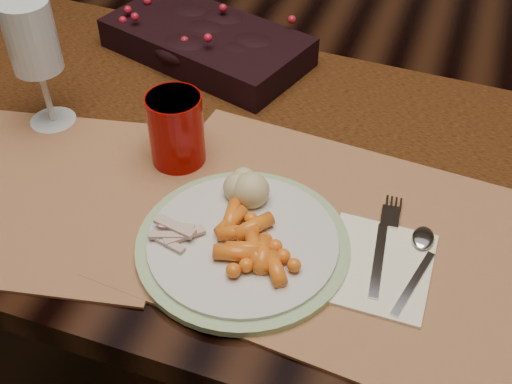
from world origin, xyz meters
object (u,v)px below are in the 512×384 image
(baby_carrots, at_px, (255,243))
(napkin, at_px, (377,266))
(placemat_main, at_px, (327,236))
(mashed_potatoes, at_px, (240,182))
(dining_table, at_px, (307,261))
(red_cup, at_px, (176,129))
(dinner_plate, at_px, (243,243))
(wine_glass, at_px, (39,66))
(turkey_shreds, at_px, (176,237))
(centerpiece, at_px, (206,38))

(baby_carrots, distance_m, napkin, 0.15)
(placemat_main, distance_m, mashed_potatoes, 0.13)
(mashed_potatoes, bearing_deg, napkin, -13.83)
(dining_table, relative_size, red_cup, 17.59)
(dinner_plate, distance_m, wine_glass, 0.39)
(turkey_shreds, relative_size, red_cup, 0.72)
(mashed_potatoes, height_order, turkey_shreds, mashed_potatoes)
(napkin, height_order, red_cup, red_cup)
(placemat_main, relative_size, dinner_plate, 1.89)
(baby_carrots, xyz_separation_m, mashed_potatoes, (-0.05, 0.08, 0.01))
(red_cup, distance_m, wine_glass, 0.22)
(dining_table, relative_size, wine_glass, 9.27)
(dining_table, relative_size, napkin, 12.74)
(red_cup, xyz_separation_m, wine_glass, (-0.22, 0.02, 0.04))
(baby_carrots, height_order, red_cup, red_cup)
(mashed_potatoes, bearing_deg, centerpiece, 119.02)
(placemat_main, bearing_deg, napkin, -19.81)
(placemat_main, bearing_deg, centerpiece, 136.34)
(centerpiece, height_order, baby_carrots, centerpiece)
(red_cup, bearing_deg, placemat_main, -17.53)
(dining_table, relative_size, baby_carrots, 16.12)
(mashed_potatoes, distance_m, red_cup, 0.13)
(dining_table, relative_size, turkey_shreds, 24.38)
(centerpiece, relative_size, turkey_shreds, 4.56)
(dining_table, distance_m, red_cup, 0.50)
(turkey_shreds, bearing_deg, placemat_main, 27.27)
(placemat_main, distance_m, wine_glass, 0.47)
(placemat_main, height_order, dinner_plate, dinner_plate)
(placemat_main, distance_m, baby_carrots, 0.10)
(dining_table, distance_m, mashed_potatoes, 0.49)
(dinner_plate, distance_m, baby_carrots, 0.03)
(dinner_plate, height_order, mashed_potatoes, mashed_potatoes)
(centerpiece, height_order, wine_glass, wine_glass)
(wine_glass, bearing_deg, centerpiece, 59.14)
(placemat_main, height_order, red_cup, red_cup)
(mashed_potatoes, bearing_deg, turkey_shreds, -114.05)
(red_cup, bearing_deg, mashed_potatoes, -27.54)
(centerpiece, relative_size, mashed_potatoes, 3.85)
(baby_carrots, relative_size, napkin, 0.79)
(dinner_plate, distance_m, turkey_shreds, 0.08)
(centerpiece, xyz_separation_m, placemat_main, (0.30, -0.34, -0.03))
(placemat_main, xyz_separation_m, wine_glass, (-0.45, 0.09, 0.09))
(baby_carrots, bearing_deg, dinner_plate, 151.16)
(dining_table, height_order, placemat_main, placemat_main)
(dinner_plate, xyz_separation_m, mashed_potatoes, (-0.03, 0.07, 0.03))
(dining_table, bearing_deg, napkin, -63.73)
(baby_carrots, xyz_separation_m, napkin, (0.14, 0.03, -0.02))
(dining_table, bearing_deg, centerpiece, 162.86)
(wine_glass, bearing_deg, napkin, -13.59)
(red_cup, bearing_deg, turkey_shreds, -66.55)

